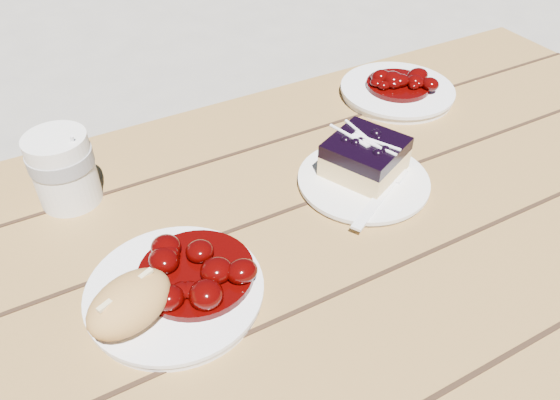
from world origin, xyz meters
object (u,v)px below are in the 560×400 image
blueberry_cake (365,156)px  second_plate (397,92)px  picnic_table (151,396)px  dessert_plate (363,181)px  coffee_cup (64,169)px  main_plate (175,292)px  bread_roll (130,303)px

blueberry_cake → second_plate: (0.20, 0.17, -0.03)m
second_plate → picnic_table: bearing=-155.8°
dessert_plate → coffee_cup: 0.43m
main_plate → picnic_table: bearing=-171.9°
picnic_table → dessert_plate: size_ratio=10.59×
picnic_table → bread_roll: (0.00, -0.01, 0.20)m
dessert_plate → second_plate: second_plate is taller
dessert_plate → main_plate: bearing=-167.8°
dessert_plate → blueberry_cake: (0.01, 0.02, 0.03)m
coffee_cup → blueberry_cake: bearing=-21.8°
dessert_plate → second_plate: bearing=41.8°
coffee_cup → bread_roll: bearing=-87.5°
picnic_table → main_plate: 0.18m
bread_roll → dessert_plate: (0.38, 0.09, -0.04)m
bread_roll → coffee_cup: (-0.01, 0.26, 0.01)m
main_plate → dessert_plate: size_ratio=1.08×
picnic_table → second_plate: (0.59, 0.27, 0.17)m
blueberry_cake → coffee_cup: size_ratio=1.25×
bread_roll → second_plate: size_ratio=0.51×
coffee_cup → second_plate: 0.60m
bread_roll → dessert_plate: bread_roll is taller
coffee_cup → main_plate: bearing=-74.7°
coffee_cup → second_plate: size_ratio=0.52×
picnic_table → bread_roll: bearing=-69.1°
picnic_table → second_plate: second_plate is taller
main_plate → second_plate: size_ratio=1.01×
dessert_plate → coffee_cup: bearing=155.8°
blueberry_cake → coffee_cup: coffee_cup is taller
bread_roll → second_plate: 0.65m
blueberry_cake → coffee_cup: 0.43m
picnic_table → coffee_cup: coffee_cup is taller
picnic_table → blueberry_cake: size_ratio=14.98×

